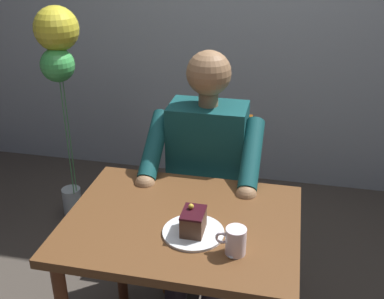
% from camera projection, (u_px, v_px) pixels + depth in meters
% --- Properties ---
extents(dining_table, '(0.89, 0.69, 0.73)m').
position_uv_depth(dining_table, '(182.00, 242.00, 1.83)').
color(dining_table, brown).
rests_on(dining_table, ground).
extents(chair, '(0.42, 0.42, 0.88)m').
position_uv_depth(chair, '(210.00, 192.00, 2.44)').
color(chair, '#6A360C').
rests_on(chair, ground).
extents(seated_person, '(0.53, 0.58, 1.25)m').
position_uv_depth(seated_person, '(204.00, 180.00, 2.22)').
color(seated_person, '#12484B').
rests_on(seated_person, ground).
extents(dessert_plate, '(0.23, 0.23, 0.01)m').
position_uv_depth(dessert_plate, '(193.00, 232.00, 1.70)').
color(dessert_plate, white).
rests_on(dessert_plate, dining_table).
extents(cake_slice, '(0.08, 0.11, 0.10)m').
position_uv_depth(cake_slice, '(193.00, 221.00, 1.68)').
color(cake_slice, '#533625').
rests_on(cake_slice, dessert_plate).
extents(coffee_cup, '(0.11, 0.07, 0.10)m').
position_uv_depth(coffee_cup, '(235.00, 240.00, 1.58)').
color(coffee_cup, white).
rests_on(coffee_cup, dining_table).
extents(dessert_spoon, '(0.05, 0.14, 0.01)m').
position_uv_depth(dessert_spoon, '(233.00, 250.00, 1.61)').
color(dessert_spoon, silver).
rests_on(dessert_spoon, dining_table).
extents(balloon_display, '(0.25, 0.26, 1.36)m').
position_uv_depth(balloon_display, '(59.00, 65.00, 2.60)').
color(balloon_display, '#B2C1C6').
rests_on(balloon_display, ground).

